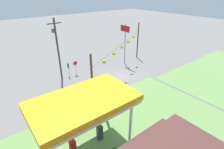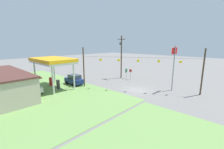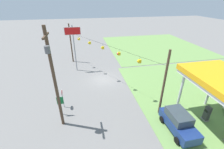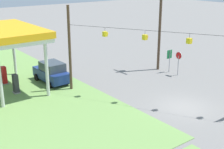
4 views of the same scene
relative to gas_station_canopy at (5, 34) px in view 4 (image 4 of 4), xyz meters
name	(u,v)px [view 4 (image 4 of 4)]	position (x,y,z in m)	size (l,w,h in m)	color
ground_plane	(184,107)	(-12.39, -9.35, -5.05)	(160.00, 160.00, 0.00)	slate
gas_station_canopy	(5,34)	(0.00, 0.00, 0.00)	(8.85, 5.31, 5.59)	silver
fuel_pump_near	(16,84)	(-1.47, 0.00, -4.23)	(0.71, 0.56, 1.73)	gray
fuel_pump_far	(4,76)	(1.47, 0.00, -4.23)	(0.71, 0.56, 1.73)	gray
car_at_pumps_front	(52,72)	(-0.86, -3.78, -4.02)	(4.37, 2.16, 2.05)	navy
stop_sign_roadside	(179,58)	(-6.71, -15.05, -3.23)	(0.80, 0.08, 2.50)	#99999E
route_sign	(169,56)	(-5.40, -15.13, -3.34)	(0.10, 0.70, 2.40)	gray
utility_pole_main	(160,18)	(-3.94, -14.96, 0.52)	(2.20, 0.44, 9.96)	#4C3828
signal_span_gantry	(188,56)	(-12.39, -9.36, -0.86)	(17.99, 10.24, 7.52)	#4C3828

